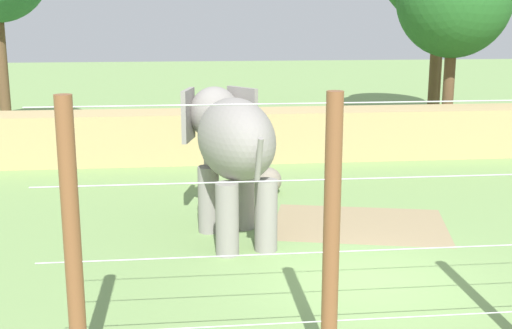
{
  "coord_description": "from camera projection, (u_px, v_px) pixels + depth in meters",
  "views": [
    {
      "loc": [
        -3.4,
        -11.61,
        4.98
      ],
      "look_at": [
        -1.7,
        4.01,
        1.4
      ],
      "focal_mm": 46.64,
      "sensor_mm": 36.0,
      "label": 1
    }
  ],
  "objects": [
    {
      "name": "ground_plane",
      "position": [
        367.0,
        280.0,
        12.72
      ],
      "size": [
        120.0,
        120.0,
        0.0
      ],
      "primitive_type": "plane",
      "color": "#759956"
    },
    {
      "name": "dirt_patch",
      "position": [
        360.0,
        224.0,
        16.06
      ],
      "size": [
        4.67,
        3.8,
        0.01
      ],
      "primitive_type": "cube",
      "rotation": [
        0.0,
        0.0,
        -0.24
      ],
      "color": "#937F5B",
      "rests_on": "ground"
    },
    {
      "name": "embankment_wall",
      "position": [
        282.0,
        134.0,
        23.19
      ],
      "size": [
        36.0,
        1.8,
        1.71
      ],
      "primitive_type": "cube",
      "color": "tan",
      "rests_on": "ground"
    },
    {
      "name": "elephant",
      "position": [
        231.0,
        143.0,
        14.76
      ],
      "size": [
        2.23,
        4.36,
        3.27
      ],
      "color": "gray",
      "rests_on": "ground"
    },
    {
      "name": "enrichment_ball",
      "position": [
        268.0,
        181.0,
        18.7
      ],
      "size": [
        0.76,
        0.76,
        0.76
      ],
      "primitive_type": "sphere",
      "color": "gray",
      "rests_on": "ground"
    },
    {
      "name": "cable_fence",
      "position": [
        437.0,
        231.0,
        9.3
      ],
      "size": [
        10.82,
        0.23,
        3.99
      ],
      "color": "brown",
      "rests_on": "ground"
    }
  ]
}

